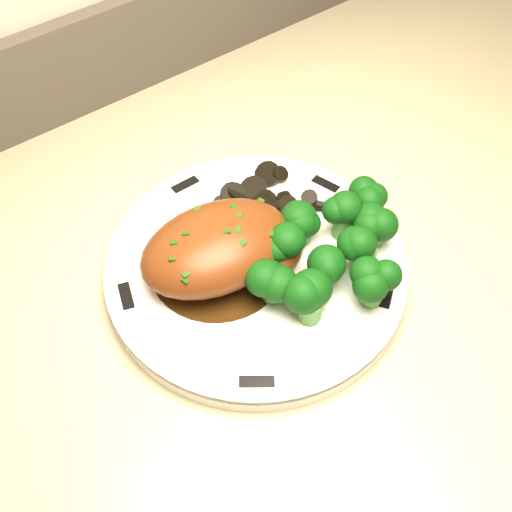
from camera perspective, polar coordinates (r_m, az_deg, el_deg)
counter at (r=1.05m, az=-0.85°, el=-16.63°), size 2.17×0.72×1.06m
plate at (r=0.63m, az=0.00°, el=-1.09°), size 0.30×0.30×0.02m
rim_accent_0 at (r=0.69m, az=6.21°, el=6.36°), size 0.02×0.03×0.00m
rim_accent_1 at (r=0.69m, az=-6.31°, el=6.31°), size 0.03×0.01×0.00m
rim_accent_2 at (r=0.61m, az=-11.47°, el=-3.52°), size 0.02×0.03×0.00m
rim_accent_3 at (r=0.55m, az=0.08°, el=-11.13°), size 0.03×0.03×0.00m
rim_accent_4 at (r=0.61m, az=11.50°, el=-3.41°), size 0.03×0.03×0.00m
gravy_pool at (r=0.62m, az=-3.44°, el=-0.85°), size 0.13×0.13×0.00m
chicken_breast at (r=0.60m, az=-3.02°, el=0.70°), size 0.16×0.12×0.06m
mushroom_pile at (r=0.66m, az=1.28°, el=4.17°), size 0.10×0.08×0.03m
broccoli_florets at (r=0.60m, az=6.76°, el=0.71°), size 0.16×0.13×0.05m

